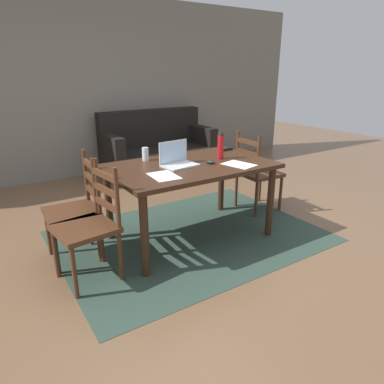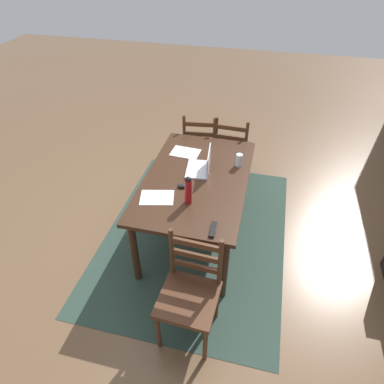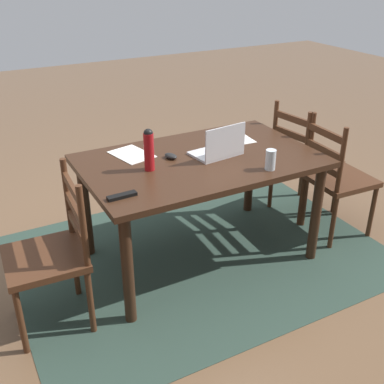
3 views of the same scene
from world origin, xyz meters
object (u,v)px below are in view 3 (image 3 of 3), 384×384
Objects in this scene: dining_table at (200,171)px; chair_left_near at (303,161)px; water_bottle at (149,149)px; chair_left_far at (336,179)px; drinking_glass at (271,160)px; computer_mouse at (171,156)px; chair_right_far at (52,255)px; laptop at (220,148)px; tv_remote at (122,196)px.

chair_left_near is at bearing -169.94° from dining_table.
dining_table is at bearing -177.97° from water_bottle.
chair_left_far is 0.87m from drinking_glass.
chair_right_far is at bearing 1.25° from computer_mouse.
chair_left_near is at bearing -90.05° from chair_left_far.
chair_right_far is 0.85m from water_bottle.
water_bottle reaches higher than dining_table.
water_bottle reaches higher than laptop.
computer_mouse is 0.59× the size of tv_remote.
computer_mouse is at bearing -21.33° from laptop.
chair_left_near is at bearing 168.04° from computer_mouse.
chair_right_far is at bearing -6.97° from drinking_glass.
drinking_glass is at bearing 152.34° from water_bottle.
water_bottle is 2.08× the size of drinking_glass.
laptop reaches higher than chair_left_far.
laptop is at bearing 142.13° from computer_mouse.
computer_mouse is at bearing -43.86° from drinking_glass.
chair_left_far is 1.76m from tv_remote.
water_bottle is (1.44, 0.20, 0.45)m from chair_left_near.
chair_right_far is at bearing 10.25° from chair_left_near.
drinking_glass is at bearing 12.50° from chair_left_far.
dining_table is 0.73m from tv_remote.
computer_mouse reaches higher than tv_remote.
chair_left_far is 5.59× the size of tv_remote.
water_bottle is 0.25m from computer_mouse.
chair_left_near is 7.29× the size of drinking_glass.
computer_mouse is at bearing 125.75° from tv_remote.
chair_left_far is at bearing -179.90° from chair_right_far.
chair_left_near and chair_left_far have the same top height.
chair_left_near is at bearing 103.29° from tv_remote.
tv_remote is (0.29, 0.27, -0.13)m from water_bottle.
dining_table is 1.11m from chair_right_far.
chair_left_near is 1.03m from laptop.
dining_table is 0.50m from drinking_glass.
chair_left_near reaches higher than dining_table.
drinking_glass is (-1.37, 0.17, 0.37)m from chair_right_far.
drinking_glass is 1.30× the size of computer_mouse.
chair_left_far is (0.00, 0.38, 0.00)m from chair_left_near.
dining_table is 5.76× the size of water_bottle.
chair_right_far is at bearing 7.99° from laptop.
laptop reaches higher than tv_remote.
water_bottle is at bearing -7.12° from chair_left_far.
laptop is (-1.20, -0.17, 0.36)m from chair_right_far.
laptop is (0.94, 0.22, 0.36)m from chair_left_near.
laptop is (-0.13, 0.03, 0.15)m from dining_table.
water_bottle reaches higher than chair_right_far.
dining_table is 1.11m from chair_left_far.
drinking_glass is at bearing 83.29° from tv_remote.
chair_right_far is 9.50× the size of computer_mouse.
tv_remote is at bearing 43.56° from water_bottle.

